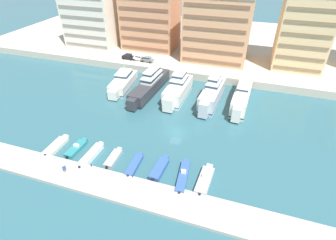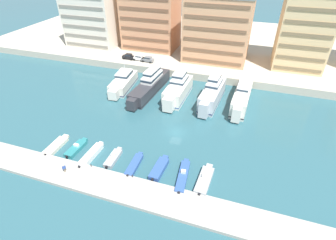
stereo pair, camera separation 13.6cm
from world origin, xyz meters
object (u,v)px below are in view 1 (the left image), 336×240
car_white_left (139,58)px  yacht_silver_center_left (212,94)px  yacht_charcoal_left (150,85)px  motorboat_blue_mid_right (183,176)px  motorboat_grey_right (205,180)px  yacht_ivory_far_left (123,82)px  pedestrian_near_edge (64,168)px  yacht_ivory_center (242,96)px  motorboat_grey_center_left (114,158)px  car_grey_mid_left (147,59)px  motorboat_teal_left (76,148)px  motorboat_blue_center (135,165)px  yacht_ivory_mid_left (178,89)px  motorboat_blue_center_right (160,168)px  car_black_far_left (128,56)px  motorboat_white_mid_left (91,155)px  motorboat_cream_far_left (56,146)px

car_white_left → yacht_silver_center_left: bearing=-30.2°
yacht_charcoal_left → car_white_left: bearing=123.0°
motorboat_blue_mid_right → motorboat_grey_right: size_ratio=1.10×
yacht_ivory_far_left → pedestrian_near_edge: 35.08m
yacht_ivory_far_left → yacht_ivory_center: 33.57m
motorboat_grey_center_left → car_grey_mid_left: car_grey_mid_left is taller
motorboat_grey_center_left → motorboat_teal_left: bearing=178.8°
car_white_left → car_grey_mid_left: same height
motorboat_grey_center_left → motorboat_blue_mid_right: (14.32, -0.41, 0.06)m
yacht_ivory_far_left → motorboat_blue_center: 33.22m
yacht_charcoal_left → car_grey_mid_left: 17.03m
yacht_ivory_mid_left → motorboat_blue_center_right: bearing=-80.3°
yacht_charcoal_left → yacht_ivory_center: (25.13, 1.28, 0.05)m
motorboat_teal_left → car_black_far_left: 44.86m
motorboat_white_mid_left → car_white_left: size_ratio=1.88×
car_white_left → motorboat_white_mid_left: bearing=-78.4°
yacht_ivory_mid_left → pedestrian_near_edge: yacht_ivory_mid_left is taller
yacht_ivory_mid_left → motorboat_white_mid_left: size_ratio=2.09×
motorboat_teal_left → car_white_left: (-5.09, 43.97, 2.86)m
motorboat_grey_center_left → pedestrian_near_edge: 9.15m
yacht_charcoal_left → motorboat_teal_left: size_ratio=3.46×
motorboat_blue_center_right → motorboat_blue_center: bearing=-174.5°
yacht_silver_center_left → car_white_left: size_ratio=4.10×
yacht_charcoal_left → yacht_silver_center_left: yacht_silver_center_left is taller
car_black_far_left → car_grey_mid_left: bearing=-1.9°
motorboat_grey_right → car_black_far_left: size_ratio=1.89×
motorboat_blue_mid_right → pedestrian_near_edge: pedestrian_near_edge is taller
motorboat_grey_right → motorboat_blue_center_right: bearing=179.4°
yacht_charcoal_left → motorboat_teal_left: (-5.21, -28.12, -1.87)m
motorboat_teal_left → yacht_ivory_mid_left: bearing=63.7°
car_white_left → motorboat_blue_center: bearing=-67.5°
motorboat_blue_mid_right → car_black_far_left: size_ratio=2.09×
pedestrian_near_edge → car_black_far_left: bearing=102.4°
yacht_ivory_mid_left → car_grey_mid_left: yacht_ivory_mid_left is taller
motorboat_teal_left → motorboat_blue_center: motorboat_teal_left is taller
motorboat_blue_center_right → motorboat_blue_mid_right: (4.68, -0.40, -0.05)m
motorboat_cream_far_left → motorboat_blue_mid_right: (27.47, 0.01, 0.09)m
yacht_charcoal_left → yacht_ivory_center: size_ratio=1.14×
motorboat_cream_far_left → motorboat_grey_right: size_ratio=0.90×
motorboat_teal_left → motorboat_blue_center_right: motorboat_teal_left is taller
car_white_left → motorboat_teal_left: bearing=-83.4°
motorboat_grey_right → yacht_ivory_far_left: bearing=136.7°
yacht_silver_center_left → motorboat_teal_left: 35.98m
motorboat_blue_center → motorboat_grey_right: (13.51, 0.37, 0.08)m
car_black_far_left → car_grey_mid_left: (7.16, -0.24, 0.00)m
motorboat_cream_far_left → motorboat_blue_center_right: size_ratio=1.04×
motorboat_teal_left → motorboat_white_mid_left: 4.27m
car_black_far_left → pedestrian_near_edge: 51.67m
yacht_ivory_center → motorboat_blue_mid_right: (-7.36, -29.98, -1.87)m
motorboat_blue_mid_right → car_grey_mid_left: size_ratio=2.05×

